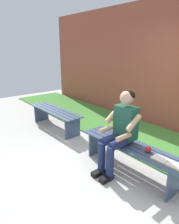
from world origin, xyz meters
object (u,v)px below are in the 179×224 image
at_px(bench_near, 130,151).
at_px(person_seated, 120,129).
at_px(bench_far, 55,115).
at_px(apple, 148,149).
at_px(book_open, 167,162).

bearing_deg(bench_near, person_seated, 37.91).
height_order(bench_far, person_seated, person_seated).
xyz_separation_m(bench_far, apple, (-2.56, -0.02, 0.15)).
relative_size(bench_far, book_open, 3.93).
bearing_deg(person_seated, apple, -164.97).
height_order(bench_far, apple, apple).
relative_size(person_seated, apple, 14.39).
bearing_deg(book_open, apple, -8.45).
distance_m(bench_near, apple, 0.34).
bearing_deg(apple, person_seated, 15.03).
distance_m(bench_near, book_open, 0.63).
bearing_deg(bench_far, book_open, 179.53).
bearing_deg(apple, book_open, 173.06).
height_order(bench_near, bench_far, same).
bearing_deg(book_open, bench_near, -3.70).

